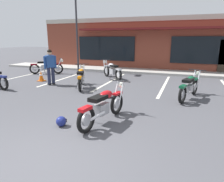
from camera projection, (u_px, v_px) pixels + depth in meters
The scene contains 13 objects.
ground_plane at pixel (110, 105), 6.80m from camera, with size 80.00×80.00×0.00m, color #47474C.
sidewalk_kerb at pixel (149, 71), 13.44m from camera, with size 22.00×1.80×0.14m, color #A8A59E.
brick_storefront_building at pixel (158, 43), 16.34m from camera, with size 16.81×6.59×3.58m.
painted_stall_lines at pixel (136, 83), 10.18m from camera, with size 13.73×4.80×0.01m.
motorcycle_foreground_classic at pixel (104, 105), 5.33m from camera, with size 0.77×2.09×0.98m.
motorcycle_red_sportbike at pixel (81, 77), 9.19m from camera, with size 1.15×1.98×0.98m.
motorcycle_blue_standard at pixel (190, 86), 7.46m from camera, with size 0.93×2.05×0.98m.
motorcycle_green_cafe_racer at pixel (112, 70), 11.32m from camera, with size 1.69×1.61×0.98m.
motorcycle_orange_scrambler at pixel (47, 67), 12.79m from camera, with size 1.96×1.18×0.98m.
person_in_black_shirt at pixel (50, 65), 9.60m from camera, with size 0.42×0.56×1.68m.
helmet_on_pavement at pixel (61, 121), 5.16m from camera, with size 0.26×0.26×0.26m.
traffic_cone at pixel (41, 76), 10.67m from camera, with size 0.34×0.34×0.53m.
parking_lot_lamp_post at pixel (75, 17), 13.04m from camera, with size 0.24×0.76×5.48m.
Camera 1 is at (2.26, -2.55, 2.15)m, focal length 32.89 mm.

